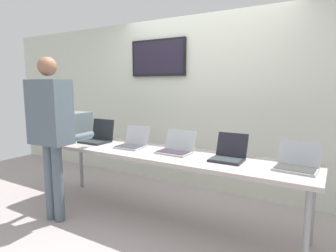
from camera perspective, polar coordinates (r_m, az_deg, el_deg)
name	(u,v)px	position (r m, az deg, el deg)	size (l,w,h in m)	color
ground	(159,219)	(3.42, -1.71, -17.99)	(8.00, 8.00, 0.04)	#A59998
back_wall	(201,103)	(4.08, 6.56, 4.60)	(8.00, 0.11, 2.44)	beige
workbench	(159,156)	(3.17, -1.76, -5.96)	(3.22, 0.70, 0.76)	#AEA19D
equipment_box	(75,126)	(4.08, -18.04, 0.08)	(0.34, 0.36, 0.36)	slate
laptop_station_0	(98,137)	(3.79, -13.75, -2.12)	(0.35, 0.32, 0.28)	#212429
laptop_station_1	(132,142)	(3.41, -7.08, -3.24)	(0.33, 0.34, 0.24)	#AEAFB7
laptop_station_2	(176,148)	(3.11, 1.64, -4.30)	(0.37, 0.32, 0.23)	#AFB6B8
laptop_station_3	(229,154)	(2.87, 11.95, -5.47)	(0.31, 0.33, 0.25)	#21212B
laptop_station_4	(297,163)	(2.74, 24.18, -6.74)	(0.37, 0.34, 0.23)	#A8AEB6
person	(51,123)	(3.31, -22.19, 0.48)	(0.46, 0.61, 1.78)	#525F6A
paper_sheet	(103,148)	(3.43, -12.73, -4.23)	(0.25, 0.32, 0.00)	white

